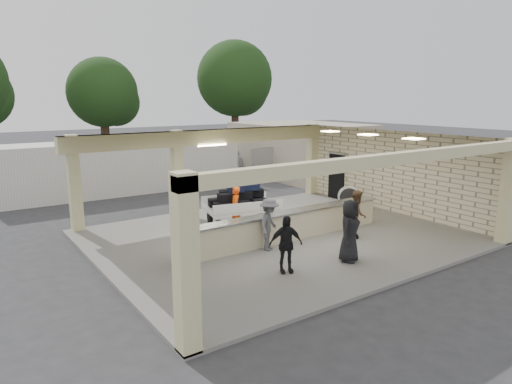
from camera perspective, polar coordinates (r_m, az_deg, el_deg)
ground at (r=15.97m, az=2.67°, el=-5.86°), size 120.00×120.00×0.00m
pavilion at (r=16.25m, az=1.90°, el=-0.62°), size 12.01×10.00×3.55m
baggage_counter at (r=15.42m, az=3.82°, el=-4.24°), size 8.20×0.58×0.98m
luggage_cart at (r=17.19m, az=-1.98°, el=-1.33°), size 2.99×2.23×1.56m
drum_fan at (r=19.86m, az=11.53°, el=-0.64°), size 0.90×0.82×1.02m
baggage_handler at (r=16.56m, az=-2.62°, el=-2.02°), size 0.57×0.66×1.58m
passenger_a at (r=16.04m, az=12.51°, el=-2.66°), size 0.82×0.79×1.63m
passenger_b at (r=12.55m, az=3.73°, el=-6.53°), size 1.00×0.66×1.60m
passenger_c at (r=14.31m, az=1.67°, el=-4.05°), size 1.09×0.95×1.68m
passenger_d at (r=13.61m, az=11.61°, el=-4.75°), size 0.97×0.72×1.85m
car_white_a at (r=30.74m, az=-1.48°, el=4.25°), size 5.73×2.95×1.60m
car_white_b at (r=32.91m, az=2.60°, el=4.50°), size 4.42×2.48×1.32m
car_dark at (r=32.00m, az=-6.71°, el=4.37°), size 4.57×1.94×1.48m
container_white at (r=24.44m, az=-16.29°, el=3.07°), size 12.34×2.73×2.66m
fence at (r=29.48m, az=9.12°, el=4.28°), size 12.06×0.06×2.03m
tree_mid at (r=39.94m, az=-18.23°, el=11.41°), size 6.00×5.60×8.00m
tree_right at (r=44.09m, az=-2.43°, el=13.59°), size 7.20×7.00×10.00m
adjacent_building at (r=29.15m, az=5.65°, el=5.37°), size 6.00×8.00×3.20m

